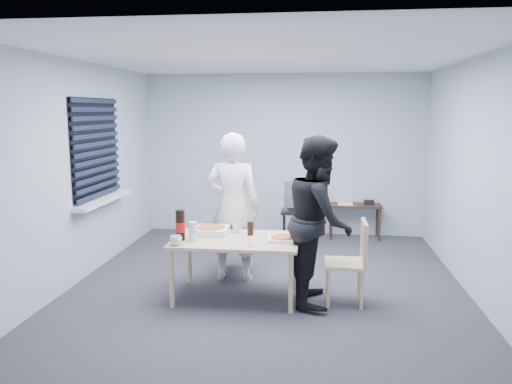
# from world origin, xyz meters

# --- Properties ---
(room) EXTENTS (5.00, 5.00, 5.00)m
(room) POSITION_xyz_m (-2.20, 0.40, 1.44)
(room) COLOR #2B2B30
(room) RESTS_ON ground
(dining_table) EXTENTS (1.35, 0.85, 0.66)m
(dining_table) POSITION_xyz_m (-0.31, -0.46, 0.60)
(dining_table) COLOR beige
(dining_table) RESTS_ON ground
(chair_far) EXTENTS (0.42, 0.42, 0.89)m
(chair_far) POSITION_xyz_m (-0.46, 0.52, 0.51)
(chair_far) COLOR beige
(chair_far) RESTS_ON ground
(chair_right) EXTENTS (0.42, 0.42, 0.89)m
(chair_right) POSITION_xyz_m (0.94, -0.48, 0.51)
(chair_right) COLOR beige
(chair_right) RESTS_ON ground
(person_white) EXTENTS (0.65, 0.42, 1.77)m
(person_white) POSITION_xyz_m (-0.44, 0.12, 0.89)
(person_white) COLOR silver
(person_white) RESTS_ON ground
(person_black) EXTENTS (0.47, 0.86, 1.77)m
(person_black) POSITION_xyz_m (0.58, -0.46, 0.89)
(person_black) COLOR black
(person_black) RESTS_ON ground
(side_table) EXTENTS (0.82, 0.36, 0.55)m
(side_table) POSITION_xyz_m (1.16, 2.28, 0.47)
(side_table) COLOR #352719
(side_table) RESTS_ON ground
(stool) EXTENTS (0.39, 0.39, 0.54)m
(stool) POSITION_xyz_m (0.23, 1.72, 0.43)
(stool) COLOR black
(stool) RESTS_ON ground
(backpack) EXTENTS (0.30, 0.22, 0.43)m
(backpack) POSITION_xyz_m (0.23, 1.71, 0.75)
(backpack) COLOR slate
(backpack) RESTS_ON stool
(pizza_box_a) EXTENTS (0.36, 0.36, 0.09)m
(pizza_box_a) POSITION_xyz_m (-0.61, -0.29, 0.70)
(pizza_box_a) COLOR white
(pizza_box_a) RESTS_ON dining_table
(pizza_box_b) EXTENTS (0.30, 0.30, 0.04)m
(pizza_box_b) POSITION_xyz_m (0.20, -0.46, 0.68)
(pizza_box_b) COLOR white
(pizza_box_b) RESTS_ON dining_table
(mug_a) EXTENTS (0.17, 0.17, 0.10)m
(mug_a) POSITION_xyz_m (-0.87, -0.78, 0.71)
(mug_a) COLOR white
(mug_a) RESTS_ON dining_table
(mug_b) EXTENTS (0.10, 0.10, 0.09)m
(mug_b) POSITION_xyz_m (-0.34, -0.20, 0.70)
(mug_b) COLOR white
(mug_b) RESTS_ON dining_table
(cola_glass) EXTENTS (0.08, 0.08, 0.15)m
(cola_glass) POSITION_xyz_m (-0.17, -0.28, 0.73)
(cola_glass) COLOR black
(cola_glass) RESTS_ON dining_table
(soda_bottle) EXTENTS (0.10, 0.10, 0.33)m
(soda_bottle) POSITION_xyz_m (-0.88, -0.58, 0.81)
(soda_bottle) COLOR black
(soda_bottle) RESTS_ON dining_table
(plastic_cups) EXTENTS (0.10, 0.10, 0.21)m
(plastic_cups) POSITION_xyz_m (-0.74, -0.61, 0.76)
(plastic_cups) COLOR silver
(plastic_cups) RESTS_ON dining_table
(rubber_band) EXTENTS (0.05, 0.05, 0.00)m
(rubber_band) POSITION_xyz_m (-0.11, -0.78, 0.66)
(rubber_band) COLOR red
(rubber_band) RESTS_ON dining_table
(papers) EXTENTS (0.32, 0.37, 0.01)m
(papers) POSITION_xyz_m (1.01, 2.31, 0.55)
(papers) COLOR white
(papers) RESTS_ON side_table
(black_box) EXTENTS (0.17, 0.13, 0.07)m
(black_box) POSITION_xyz_m (1.38, 2.31, 0.58)
(black_box) COLOR black
(black_box) RESTS_ON side_table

